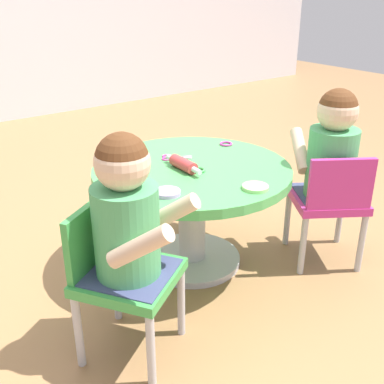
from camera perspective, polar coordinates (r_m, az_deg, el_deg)
ground_plane at (r=2.22m, az=0.00°, el=-8.31°), size 10.00×10.00×0.00m
craft_table at (r=2.05m, az=0.00°, el=-0.03°), size 0.84×0.84×0.47m
child_chair_left at (r=1.61m, az=-8.64°, el=-9.58°), size 0.42×0.42×0.54m
seated_child_left at (r=1.48m, az=-7.82°, el=-2.56°), size 0.41×0.44×0.51m
child_chair_right at (r=2.16m, az=16.16°, el=-0.99°), size 0.41×0.41×0.54m
seated_child_right at (r=2.12m, az=16.50°, el=5.02°), size 0.41×0.44×0.51m
rolling_pin at (r=1.97m, az=-1.04°, el=3.36°), size 0.05×0.23×0.05m
craft_scissors at (r=2.11m, az=-2.41°, el=4.16°), size 0.14×0.12×0.01m
playdough_blob_0 at (r=1.80m, az=7.61°, el=0.57°), size 0.10×0.10×0.01m
playdough_blob_1 at (r=1.74m, az=-2.96°, el=-0.07°), size 0.10×0.10×0.02m
cookie_cutter_0 at (r=2.29m, az=4.11°, el=5.80°), size 0.06×0.06×0.01m
cookie_cutter_1 at (r=1.96m, az=0.75°, el=2.66°), size 0.06×0.06×0.01m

